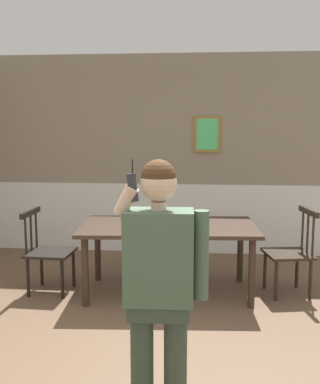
# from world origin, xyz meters

# --- Properties ---
(ground_plane) EXTENTS (7.42, 7.42, 0.00)m
(ground_plane) POSITION_xyz_m (0.00, 0.00, 0.00)
(ground_plane) COLOR brown
(room_back_partition) EXTENTS (5.25, 0.17, 2.78)m
(room_back_partition) POSITION_xyz_m (0.00, 3.38, 1.34)
(room_back_partition) COLOR gray
(room_back_partition) RESTS_ON ground_plane
(dining_table) EXTENTS (1.93, 1.12, 0.76)m
(dining_table) POSITION_xyz_m (0.35, 1.69, 0.68)
(dining_table) COLOR #38281E
(dining_table) RESTS_ON ground_plane
(chair_near_window) EXTENTS (0.54, 0.54, 0.94)m
(chair_near_window) POSITION_xyz_m (1.67, 1.78, 0.46)
(chair_near_window) COLOR #2D2319
(chair_near_window) RESTS_ON ground_plane
(chair_by_doorway) EXTENTS (0.49, 0.49, 0.91)m
(chair_by_doorway) POSITION_xyz_m (-0.97, 1.61, 0.46)
(chair_by_doorway) COLOR black
(chair_by_doorway) RESTS_ON ground_plane
(person_figure) EXTENTS (0.56, 0.24, 1.63)m
(person_figure) POSITION_xyz_m (0.46, -0.56, 0.93)
(person_figure) COLOR #3A493A
(person_figure) RESTS_ON ground_plane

